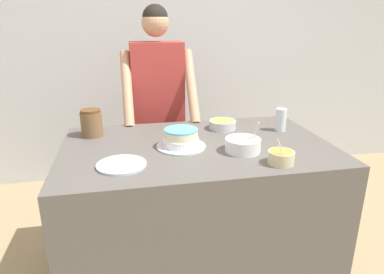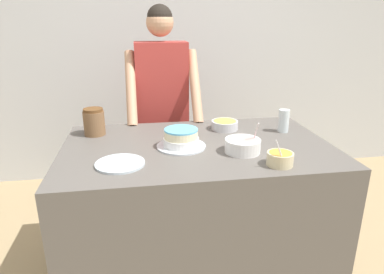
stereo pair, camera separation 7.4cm
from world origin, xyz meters
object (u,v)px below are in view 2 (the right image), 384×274
at_px(frosting_bowl_yellow, 225,125).
at_px(ceramic_plate, 120,164).
at_px(cake, 181,139).
at_px(drinking_glass, 284,121).
at_px(frosting_bowl_orange, 280,158).
at_px(frosting_bowl_pink, 243,145).
at_px(stoneware_jar, 94,122).
at_px(person_baker, 162,95).

relative_size(frosting_bowl_yellow, ceramic_plate, 0.70).
relative_size(cake, drinking_glass, 1.92).
relative_size(cake, frosting_bowl_orange, 1.89).
height_order(frosting_bowl_pink, stoneware_jar, frosting_bowl_pink).
bearing_deg(stoneware_jar, ceramic_plate, -71.15).
distance_m(frosting_bowl_yellow, ceramic_plate, 0.83).
height_order(person_baker, frosting_bowl_orange, person_baker).
relative_size(cake, stoneware_jar, 1.66).
height_order(frosting_bowl_yellow, drinking_glass, drinking_glass).
height_order(frosting_bowl_orange, frosting_bowl_yellow, frosting_bowl_orange).
relative_size(frosting_bowl_yellow, stoneware_jar, 1.03).
bearing_deg(frosting_bowl_yellow, ceramic_plate, -143.74).
bearing_deg(frosting_bowl_pink, stoneware_jar, 152.16).
bearing_deg(drinking_glass, cake, -165.62).
distance_m(frosting_bowl_yellow, drinking_glass, 0.38).
bearing_deg(frosting_bowl_pink, drinking_glass, 40.10).
height_order(person_baker, cake, person_baker).
xyz_separation_m(frosting_bowl_pink, stoneware_jar, (-0.84, 0.44, 0.04)).
relative_size(person_baker, stoneware_jar, 9.87).
xyz_separation_m(cake, ceramic_plate, (-0.34, -0.20, -0.04)).
bearing_deg(cake, person_baker, 93.23).
bearing_deg(frosting_bowl_pink, cake, 157.72).
height_order(person_baker, frosting_bowl_yellow, person_baker).
bearing_deg(ceramic_plate, stoneware_jar, 108.85).
xyz_separation_m(cake, frosting_bowl_yellow, (0.33, 0.29, -0.02)).
xyz_separation_m(person_baker, stoneware_jar, (-0.47, -0.49, -0.05)).
xyz_separation_m(person_baker, ceramic_plate, (-0.29, -1.01, -0.13)).
relative_size(drinking_glass, ceramic_plate, 0.59).
bearing_deg(drinking_glass, stoneware_jar, 173.77).
xyz_separation_m(frosting_bowl_pink, drinking_glass, (0.37, 0.31, 0.03)).
height_order(person_baker, drinking_glass, person_baker).
distance_m(cake, stoneware_jar, 0.60).
bearing_deg(ceramic_plate, frosting_bowl_yellow, 36.26).
height_order(cake, frosting_bowl_orange, frosting_bowl_orange).
xyz_separation_m(frosting_bowl_yellow, stoneware_jar, (-0.85, 0.02, 0.05)).
bearing_deg(frosting_bowl_yellow, person_baker, 126.17).
bearing_deg(cake, frosting_bowl_yellow, 41.11).
bearing_deg(frosting_bowl_pink, person_baker, 111.58).
relative_size(person_baker, cake, 5.95).
distance_m(person_baker, frosting_bowl_yellow, 0.65).
height_order(cake, ceramic_plate, cake).
xyz_separation_m(drinking_glass, ceramic_plate, (-1.04, -0.38, -0.07)).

